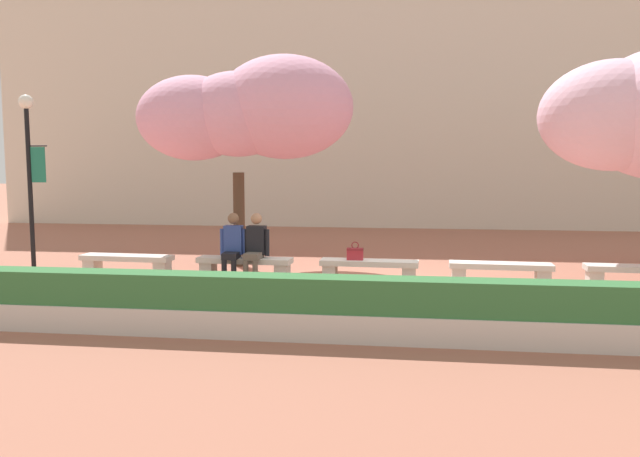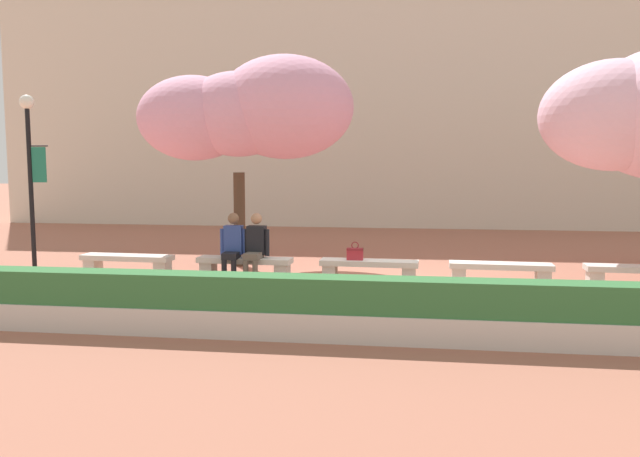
% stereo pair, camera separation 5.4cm
% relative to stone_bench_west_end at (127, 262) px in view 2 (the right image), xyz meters
% --- Properties ---
extents(ground_plane, '(100.00, 100.00, 0.00)m').
position_rel_stone_bench_west_end_xyz_m(ground_plane, '(4.70, 0.00, -0.30)').
color(ground_plane, '#9E604C').
extents(building_facade, '(28.00, 4.00, 10.34)m').
position_rel_stone_bench_west_end_xyz_m(building_facade, '(4.70, 12.00, 4.87)').
color(building_facade, beige).
rests_on(building_facade, ground).
extents(stone_bench_west_end, '(1.81, 0.49, 0.45)m').
position_rel_stone_bench_west_end_xyz_m(stone_bench_west_end, '(0.00, 0.00, 0.00)').
color(stone_bench_west_end, beige).
rests_on(stone_bench_west_end, ground).
extents(stone_bench_near_west, '(1.81, 0.49, 0.45)m').
position_rel_stone_bench_west_end_xyz_m(stone_bench_near_west, '(2.35, 0.00, 0.00)').
color(stone_bench_near_west, beige).
rests_on(stone_bench_near_west, ground).
extents(stone_bench_center, '(1.81, 0.49, 0.45)m').
position_rel_stone_bench_west_end_xyz_m(stone_bench_center, '(4.70, 0.00, 0.00)').
color(stone_bench_center, beige).
rests_on(stone_bench_center, ground).
extents(stone_bench_near_east, '(1.81, 0.49, 0.45)m').
position_rel_stone_bench_west_end_xyz_m(stone_bench_near_east, '(7.05, 0.00, 0.00)').
color(stone_bench_near_east, beige).
rests_on(stone_bench_near_east, ground).
extents(stone_bench_east_end, '(1.81, 0.49, 0.45)m').
position_rel_stone_bench_west_end_xyz_m(stone_bench_east_end, '(9.39, 0.00, 0.00)').
color(stone_bench_east_end, beige).
rests_on(stone_bench_east_end, ground).
extents(person_seated_left, '(0.51, 0.69, 1.29)m').
position_rel_stone_bench_west_end_xyz_m(person_seated_left, '(2.13, -0.05, 0.40)').
color(person_seated_left, black).
rests_on(person_seated_left, ground).
extents(person_seated_right, '(0.51, 0.70, 1.29)m').
position_rel_stone_bench_west_end_xyz_m(person_seated_right, '(2.57, -0.05, 0.40)').
color(person_seated_right, black).
rests_on(person_seated_right, ground).
extents(handbag, '(0.30, 0.15, 0.34)m').
position_rel_stone_bench_west_end_xyz_m(handbag, '(4.44, -0.01, 0.28)').
color(handbag, '#A3232D').
rests_on(handbag, stone_bench_center).
extents(cherry_tree_main, '(4.62, 2.90, 4.51)m').
position_rel_stone_bench_west_end_xyz_m(cherry_tree_main, '(2.00, 1.83, 3.00)').
color(cherry_tree_main, '#473323').
rests_on(cherry_tree_main, ground).
extents(lamp_post_with_banner, '(0.54, 0.28, 3.56)m').
position_rel_stone_bench_west_end_xyz_m(lamp_post_with_banner, '(-2.07, 0.20, 1.85)').
color(lamp_post_with_banner, black).
rests_on(lamp_post_with_banner, ground).
extents(planter_hedge_foreground, '(13.37, 0.50, 0.80)m').
position_rel_stone_bench_west_end_xyz_m(planter_hedge_foreground, '(4.70, -3.64, 0.08)').
color(planter_hedge_foreground, beige).
rests_on(planter_hedge_foreground, ground).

